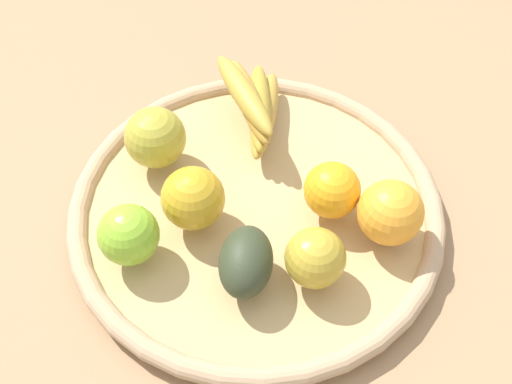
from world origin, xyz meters
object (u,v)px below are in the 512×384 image
at_px(avocado, 246,262).
at_px(apple_2, 129,235).
at_px(apple_0, 193,198).
at_px(banana_bunch, 254,104).
at_px(orange_1, 332,190).
at_px(orange_0, 390,212).
at_px(apple_3, 155,138).
at_px(apple_1, 315,258).

height_order(avocado, apple_2, apple_2).
xyz_separation_m(apple_0, banana_bunch, (-0.05, -0.17, -0.00)).
relative_size(orange_1, avocado, 0.77).
height_order(apple_0, apple_2, apple_0).
bearing_deg(orange_1, orange_0, 159.77).
height_order(apple_3, apple_2, apple_3).
height_order(banana_bunch, apple_1, banana_bunch).
distance_m(apple_1, apple_2, 0.21).
distance_m(apple_3, banana_bunch, 0.14).
distance_m(apple_0, avocado, 0.10).
height_order(apple_1, orange_0, orange_0).
bearing_deg(apple_3, avocado, 132.41).
relative_size(apple_0, apple_1, 1.11).
height_order(banana_bunch, apple_2, same).
bearing_deg(orange_1, avocado, 52.96).
relative_size(apple_0, orange_0, 0.99).
relative_size(apple_0, avocado, 0.86).
xyz_separation_m(banana_bunch, orange_0, (-0.18, 0.15, 0.00)).
distance_m(apple_1, orange_0, 0.11).
bearing_deg(orange_0, banana_bunch, -39.75).
relative_size(apple_0, apple_3, 0.97).
bearing_deg(banana_bunch, apple_3, 36.32).
bearing_deg(orange_1, apple_3, -10.97).
relative_size(orange_1, apple_2, 0.97).
distance_m(orange_1, apple_0, 0.17).
xyz_separation_m(apple_3, apple_2, (-0.01, 0.15, -0.00)).
height_order(apple_3, banana_bunch, apple_3).
distance_m(orange_1, apple_2, 0.24).
bearing_deg(apple_0, apple_2, 44.64).
height_order(banana_bunch, orange_0, orange_0).
distance_m(apple_0, banana_bunch, 0.17).
relative_size(banana_bunch, avocado, 1.86).
relative_size(avocado, apple_2, 1.25).
relative_size(orange_1, apple_3, 0.87).
distance_m(orange_1, orange_0, 0.07).
bearing_deg(apple_1, apple_2, 1.06).
distance_m(apple_3, avocado, 0.21).
bearing_deg(orange_0, orange_1, -20.23).
relative_size(orange_1, orange_0, 0.89).
xyz_separation_m(orange_1, apple_3, (0.23, -0.04, 0.00)).
bearing_deg(orange_0, apple_3, -13.20).
relative_size(orange_1, apple_1, 1.00).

